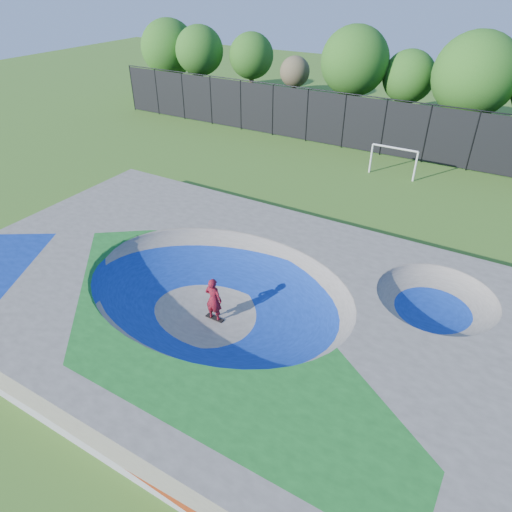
% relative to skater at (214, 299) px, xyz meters
% --- Properties ---
extents(ground, '(120.00, 120.00, 0.00)m').
position_rel_skater_xyz_m(ground, '(-0.07, 0.31, -0.96)').
color(ground, '#37641B').
rests_on(ground, ground).
extents(skate_deck, '(22.00, 14.00, 1.50)m').
position_rel_skater_xyz_m(skate_deck, '(-0.07, 0.31, -0.21)').
color(skate_deck, gray).
rests_on(skate_deck, ground).
extents(skater, '(0.73, 0.51, 1.92)m').
position_rel_skater_xyz_m(skater, '(0.00, 0.00, 0.00)').
color(skater, red).
rests_on(skater, ground).
extents(skateboard, '(0.79, 0.24, 0.05)m').
position_rel_skater_xyz_m(skateboard, '(0.00, 0.00, -0.93)').
color(skateboard, black).
rests_on(skateboard, ground).
extents(soccer_goal, '(3.03, 0.12, 2.00)m').
position_rel_skater_xyz_m(soccer_goal, '(1.82, 17.67, 0.43)').
color(soccer_goal, silver).
rests_on(soccer_goal, ground).
extents(fence, '(48.09, 0.09, 4.04)m').
position_rel_skater_xyz_m(fence, '(-0.07, 21.31, 1.14)').
color(fence, black).
rests_on(fence, ground).
extents(treeline, '(52.46, 7.09, 8.25)m').
position_rel_skater_xyz_m(treeline, '(-0.34, 26.13, 4.00)').
color(treeline, '#4E3D27').
rests_on(treeline, ground).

